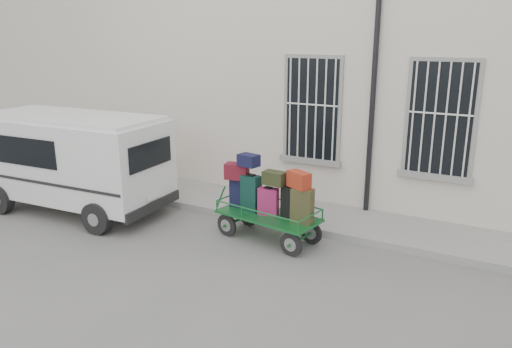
{
  "coord_description": "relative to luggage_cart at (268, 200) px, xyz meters",
  "views": [
    {
      "loc": [
        3.75,
        -7.26,
        3.86
      ],
      "look_at": [
        -0.74,
        1.0,
        1.21
      ],
      "focal_mm": 35.0,
      "sensor_mm": 36.0,
      "label": 1
    }
  ],
  "objects": [
    {
      "name": "ground",
      "position": [
        0.36,
        -0.77,
        -0.81
      ],
      "size": [
        80.0,
        80.0,
        0.0
      ],
      "primitive_type": "plane",
      "color": "#62625D",
      "rests_on": "ground"
    },
    {
      "name": "sidewalk",
      "position": [
        0.36,
        1.43,
        -0.73
      ],
      "size": [
        24.0,
        1.7,
        0.15
      ],
      "primitive_type": "cube",
      "color": "gray",
      "rests_on": "ground"
    },
    {
      "name": "van",
      "position": [
        -4.55,
        -0.58,
        0.43
      ],
      "size": [
        4.41,
        2.15,
        2.17
      ],
      "rotation": [
        0.0,
        0.0,
        0.05
      ],
      "color": "white",
      "rests_on": "ground"
    },
    {
      "name": "building",
      "position": [
        0.36,
        4.73,
        2.19
      ],
      "size": [
        24.0,
        5.15,
        6.0
      ],
      "color": "beige",
      "rests_on": "ground"
    },
    {
      "name": "luggage_cart",
      "position": [
        0.0,
        0.0,
        0.0
      ],
      "size": [
        2.37,
        1.2,
        1.64
      ],
      "rotation": [
        0.0,
        0.0,
        -0.16
      ],
      "color": "black",
      "rests_on": "ground"
    }
  ]
}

